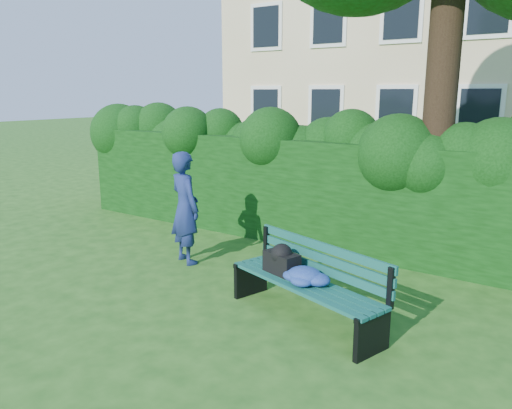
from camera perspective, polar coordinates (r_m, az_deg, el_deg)
The scene contains 4 objects.
ground at distance 7.22m, azimuth -2.72°, elevation -8.25°, with size 80.00×80.00×0.00m, color #214F17.
hedge at distance 8.76m, azimuth 5.94°, elevation 1.59°, with size 10.00×1.00×1.80m.
park_bench at distance 5.82m, azimuth 5.37°, elevation -8.26°, with size 2.14×1.14×0.89m.
man_reading at distance 7.67m, azimuth -8.09°, elevation -0.37°, with size 0.63×0.41×1.72m, color navy.
Camera 1 is at (4.09, -5.36, 2.59)m, focal length 35.00 mm.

